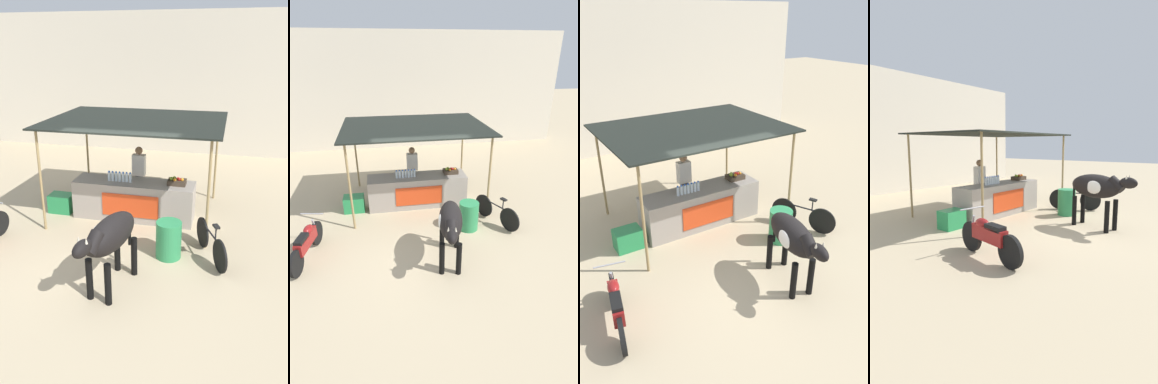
# 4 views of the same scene
# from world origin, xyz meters

# --- Properties ---
(ground_plane) EXTENTS (60.00, 60.00, 0.00)m
(ground_plane) POSITION_xyz_m (0.00, 0.00, 0.00)
(ground_plane) COLOR tan
(building_wall_far) EXTENTS (16.00, 0.50, 5.28)m
(building_wall_far) POSITION_xyz_m (0.00, 8.82, 2.64)
(building_wall_far) COLOR beige
(building_wall_far) RESTS_ON ground
(stall_counter) EXTENTS (3.00, 0.82, 0.96)m
(stall_counter) POSITION_xyz_m (0.00, 2.20, 0.48)
(stall_counter) COLOR #9E9389
(stall_counter) RESTS_ON ground
(stall_awning) EXTENTS (4.20, 3.20, 2.44)m
(stall_awning) POSITION_xyz_m (0.00, 2.50, 2.35)
(stall_awning) COLOR black
(stall_awning) RESTS_ON ground
(water_bottle_row) EXTENTS (0.61, 0.07, 0.25)m
(water_bottle_row) POSITION_xyz_m (-0.35, 2.15, 1.07)
(water_bottle_row) COLOR silver
(water_bottle_row) RESTS_ON stall_counter
(fruit_crate) EXTENTS (0.44, 0.32, 0.18)m
(fruit_crate) POSITION_xyz_m (1.06, 2.25, 1.03)
(fruit_crate) COLOR #3F3326
(fruit_crate) RESTS_ON stall_counter
(vendor_behind_counter) EXTENTS (0.34, 0.22, 1.65)m
(vendor_behind_counter) POSITION_xyz_m (-0.06, 2.95, 0.85)
(vendor_behind_counter) COLOR #383842
(vendor_behind_counter) RESTS_ON ground
(cooler_box) EXTENTS (0.60, 0.44, 0.48)m
(cooler_box) POSITION_xyz_m (-1.95, 2.10, 0.24)
(cooler_box) COLOR #268C4C
(cooler_box) RESTS_ON ground
(water_barrel) EXTENTS (0.53, 0.53, 0.79)m
(water_barrel) POSITION_xyz_m (1.17, 0.51, 0.39)
(water_barrel) COLOR #2D8C51
(water_barrel) RESTS_ON ground
(cow) EXTENTS (0.79, 1.85, 1.44)m
(cow) POSITION_xyz_m (0.35, -0.78, 1.03)
(cow) COLOR black
(cow) RESTS_ON ground
(bicycle_leaning) EXTENTS (0.72, 1.53, 0.85)m
(bicycle_leaning) POSITION_xyz_m (2.02, 0.66, 0.35)
(bicycle_leaning) COLOR black
(bicycle_leaning) RESTS_ON ground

